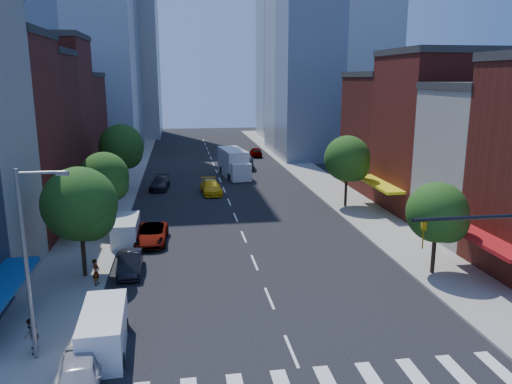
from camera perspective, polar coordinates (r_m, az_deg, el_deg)
ground at (r=25.46m, az=4.06°, el=-17.68°), size 220.00×220.00×0.00m
sidewalk_left at (r=63.11m, az=-15.38°, el=0.72°), size 5.00×120.00×0.15m
sidewalk_right at (r=65.07m, az=7.04°, el=1.45°), size 5.00×120.00×0.15m
bldg_left_3 at (r=53.08m, az=-26.37°, el=5.72°), size 12.00×8.00×15.00m
bldg_left_4 at (r=61.12m, az=-24.12°, el=7.67°), size 12.00×9.00×17.00m
bldg_left_5 at (r=70.46m, az=-21.99°, el=6.77°), size 12.00×10.00×13.00m
bldg_right_1 at (r=45.23m, az=26.54°, el=2.74°), size 12.00×8.00×12.00m
bldg_right_2 at (r=52.55m, az=21.10°, el=6.14°), size 12.00×10.00×15.00m
bldg_right_3 at (r=61.48m, az=16.44°, el=6.41°), size 12.00×10.00×13.00m
tower_far_w at (r=118.01m, az=-15.98°, el=19.82°), size 18.00×18.00×56.00m
streetlight at (r=24.57m, az=-24.45°, el=-6.48°), size 2.25×0.25×9.00m
tree_left_near at (r=33.85m, az=-19.26°, el=-1.62°), size 4.80×4.80×7.30m
tree_left_mid at (r=44.52m, az=-16.77°, el=1.49°), size 4.20×4.20×6.65m
tree_left_far at (r=58.12m, az=-14.99°, el=4.86°), size 5.00×5.00×7.75m
tree_right_near at (r=34.80m, az=20.24°, el=-2.46°), size 4.00×4.00×6.20m
tree_right_far at (r=50.76m, az=10.56°, el=3.57°), size 4.60×4.60×7.20m
parked_car_front at (r=23.28m, az=-19.60°, el=-19.42°), size 2.41×4.78×1.56m
parked_car_second at (r=35.11m, az=-14.19°, el=-7.85°), size 1.64×4.42×1.44m
parked_car_third at (r=40.88m, az=-11.87°, el=-4.73°), size 2.67×5.39×1.47m
parked_car_rear at (r=60.13m, az=-10.94°, el=0.98°), size 2.52×5.10×1.43m
cargo_van_near at (r=25.88m, az=-17.04°, el=-15.07°), size 2.21×5.04×2.12m
cargo_van_far at (r=41.16m, az=-14.66°, el=-4.36°), size 1.97×4.77×2.03m
taxi at (r=57.07m, az=-5.16°, el=0.57°), size 2.51×5.41×1.53m
traffic_car_oncoming at (r=72.25m, az=-1.01°, el=3.30°), size 2.34×5.18×1.65m
traffic_car_far at (r=83.79m, az=0.01°, el=4.61°), size 2.10×4.66×1.55m
box_truck at (r=66.73m, az=-2.55°, el=3.24°), size 3.63×9.15×3.59m
pedestrian_near at (r=33.36m, az=-17.80°, el=-8.70°), size 0.53×0.69×1.70m
pedestrian_far at (r=26.76m, az=-24.28°, el=-14.77°), size 0.84×0.98×1.75m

